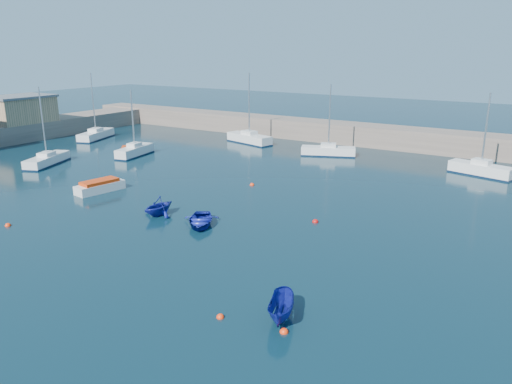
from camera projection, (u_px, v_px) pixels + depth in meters
The scene contains 19 objects.
ground at pixel (86, 268), 29.36m from camera, with size 220.00×220.00×0.00m, color black.
back_wall at pixel (364, 135), 66.39m from camera, with size 96.00×4.50×2.60m, color #6F6155.
brick_shed_a at pixel (20, 110), 69.18m from camera, with size 6.00×8.00×3.40m, color #A2845E.
sailboat_2 at pixel (47, 160), 55.05m from camera, with size 4.12×6.70×8.48m.
sailboat_3 at pixel (135, 151), 59.46m from camera, with size 2.67×6.00×7.79m.
sailboat_4 at pixel (96, 135), 70.46m from camera, with size 4.17×7.25×9.15m.
sailboat_5 at pixel (249, 138), 67.38m from camera, with size 7.31×3.74×9.30m.
sailboat_6 at pixel (328, 151), 59.65m from camera, with size 6.56×4.04×8.37m.
sailboat_7 at pixel (481, 169), 50.35m from camera, with size 6.41×3.29×8.29m.
motorboat_1 at pixel (100, 186), 44.79m from camera, with size 2.26×4.57×1.07m.
motorboat_2 at pixel (128, 152), 60.00m from camera, with size 4.08×4.33×0.91m.
dinghy_center at pixel (200, 221), 36.26m from camera, with size 2.64×3.69×0.77m, color navy.
dinghy_left at pixel (158, 206), 38.39m from camera, with size 2.46×2.85×1.50m, color navy.
dinghy_right at pixel (282, 309), 23.62m from camera, with size 1.14×3.03×1.17m, color navy.
buoy_0 at pixel (8, 226), 36.28m from camera, with size 0.44×0.44×0.44m, color #FA340D.
buoy_1 at pixel (315, 222), 37.06m from camera, with size 0.48×0.48×0.48m, color #B10F0D.
buoy_2 at pixel (284, 332), 22.76m from camera, with size 0.41×0.41×0.41m, color #FA340D.
buoy_3 at pixel (252, 185), 46.99m from camera, with size 0.44×0.44×0.44m, color #FA340D.
buoy_5 at pixel (220, 318), 24.00m from camera, with size 0.39×0.39×0.39m, color #FA340D.
Camera 1 is at (22.82, -17.46, 12.52)m, focal length 35.00 mm.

